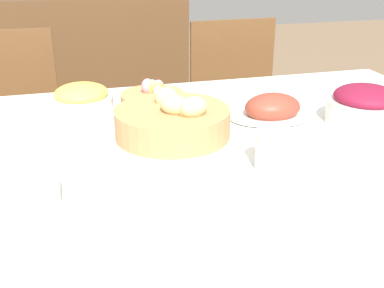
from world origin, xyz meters
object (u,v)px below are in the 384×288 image
(pineapple_bowl, at_px, (82,99))
(egg_basket, at_px, (153,96))
(fork, at_px, (112,238))
(butter_dish, at_px, (32,193))
(chair_far_right, at_px, (240,114))
(drinking_cup, at_px, (273,150))
(chair_far_left, at_px, (10,135))
(beet_salad_bowl, at_px, (365,106))
(spoon, at_px, (286,212))
(sideboard, at_px, (70,74))
(bread_basket, at_px, (173,120))
(ham_platter, at_px, (272,109))
(dinner_plate, at_px, (195,225))
(knife, at_px, (271,215))

(pineapple_bowl, bearing_deg, egg_basket, 4.27)
(fork, bearing_deg, butter_dish, 126.09)
(chair_far_right, height_order, fork, chair_far_right)
(drinking_cup, bearing_deg, chair_far_left, 122.05)
(chair_far_right, bearing_deg, beet_salad_bowl, -88.88)
(fork, xyz_separation_m, spoon, (0.34, 0.00, 0.00))
(chair_far_right, relative_size, butter_dish, 8.42)
(chair_far_right, xyz_separation_m, pineapple_bowl, (-0.74, -0.58, 0.32))
(chair_far_left, distance_m, sideboard, 1.06)
(chair_far_left, distance_m, bread_basket, 1.05)
(beet_salad_bowl, relative_size, spoon, 1.18)
(ham_platter, bearing_deg, bread_basket, -169.11)
(chair_far_right, xyz_separation_m, dinner_plate, (-0.58, -1.30, 0.29))
(dinner_plate, bearing_deg, fork, 180.00)
(dinner_plate, height_order, fork, dinner_plate)
(chair_far_left, xyz_separation_m, dinner_plate, (0.46, -1.30, 0.29))
(knife, bearing_deg, spoon, -1.29)
(egg_basket, bearing_deg, knife, -82.81)
(fork, bearing_deg, pineapple_bowl, 89.51)
(pineapple_bowl, distance_m, fork, 0.71)
(chair_far_right, distance_m, drinking_cup, 1.21)
(beet_salad_bowl, xyz_separation_m, butter_dish, (-0.91, -0.22, -0.04))
(pineapple_bowl, height_order, fork, pineapple_bowl)
(chair_far_left, distance_m, butter_dish, 1.16)
(drinking_cup, bearing_deg, pineapple_bowl, 127.21)
(bread_basket, relative_size, dinner_plate, 1.21)
(egg_basket, xyz_separation_m, pineapple_bowl, (-0.23, -0.02, 0.01))
(bread_basket, bearing_deg, chair_far_left, 121.61)
(ham_platter, height_order, drinking_cup, drinking_cup)
(beet_salad_bowl, bearing_deg, bread_basket, 175.01)
(pineapple_bowl, bearing_deg, butter_dish, -103.87)
(knife, bearing_deg, butter_dish, 156.41)
(chair_far_right, relative_size, ham_platter, 3.53)
(bread_basket, relative_size, drinking_cup, 3.16)
(sideboard, relative_size, fork, 7.91)
(chair_far_right, xyz_separation_m, ham_platter, (-0.20, -0.79, 0.31))
(sideboard, bearing_deg, chair_far_left, -105.47)
(sideboard, height_order, fork, sideboard)
(bread_basket, distance_m, spoon, 0.47)
(ham_platter, bearing_deg, drinking_cup, -113.83)
(dinner_plate, distance_m, knife, 0.15)
(sideboard, bearing_deg, chair_far_right, -53.35)
(chair_far_left, bearing_deg, pineapple_bowl, -61.00)
(beet_salad_bowl, height_order, spoon, beet_salad_bowl)
(ham_platter, distance_m, butter_dish, 0.75)
(fork, bearing_deg, dinner_plate, -1.29)
(spoon, relative_size, butter_dish, 1.66)
(bread_basket, distance_m, pineapple_bowl, 0.35)
(beet_salad_bowl, height_order, knife, beet_salad_bowl)
(dinner_plate, distance_m, drinking_cup, 0.30)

